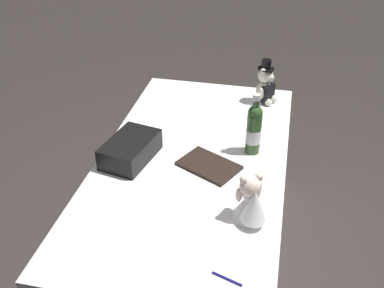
# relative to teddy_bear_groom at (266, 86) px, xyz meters

# --- Properties ---
(ground_plane) EXTENTS (12.00, 12.00, 0.00)m
(ground_plane) POSITION_rel_teddy_bear_groom_xyz_m (-0.72, 0.31, -0.84)
(ground_plane) COLOR #2D2826
(reception_table) EXTENTS (1.81, 0.95, 0.73)m
(reception_table) POSITION_rel_teddy_bear_groom_xyz_m (-0.72, 0.31, -0.48)
(reception_table) COLOR white
(reception_table) RESTS_ON ground_plane
(teddy_bear_groom) EXTENTS (0.14, 0.14, 0.28)m
(teddy_bear_groom) POSITION_rel_teddy_bear_groom_xyz_m (0.00, 0.00, 0.00)
(teddy_bear_groom) COLOR beige
(teddy_bear_groom) RESTS_ON reception_table
(teddy_bear_bride) EXTENTS (0.20, 0.18, 0.23)m
(teddy_bear_bride) POSITION_rel_teddy_bear_groom_xyz_m (-1.10, -0.03, -0.01)
(teddy_bear_bride) COLOR white
(teddy_bear_bride) RESTS_ON reception_table
(champagne_bottle) EXTENTS (0.08, 0.08, 0.34)m
(champagne_bottle) POSITION_rel_teddy_bear_groom_xyz_m (-0.57, 0.02, 0.03)
(champagne_bottle) COLOR #2A4C22
(champagne_bottle) RESTS_ON reception_table
(signing_pen) EXTENTS (0.05, 0.13, 0.01)m
(signing_pen) POSITION_rel_teddy_bear_groom_xyz_m (-1.44, 0.02, -0.11)
(signing_pen) COLOR navy
(signing_pen) RESTS_ON reception_table
(gift_case_black) EXTENTS (0.36, 0.26, 0.11)m
(gift_case_black) POSITION_rel_teddy_bear_groom_xyz_m (-0.77, 0.62, -0.05)
(gift_case_black) COLOR black
(gift_case_black) RESTS_ON reception_table
(guestbook) EXTENTS (0.30, 0.35, 0.02)m
(guestbook) POSITION_rel_teddy_bear_groom_xyz_m (-0.76, 0.21, -0.10)
(guestbook) COLOR black
(guestbook) RESTS_ON reception_table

